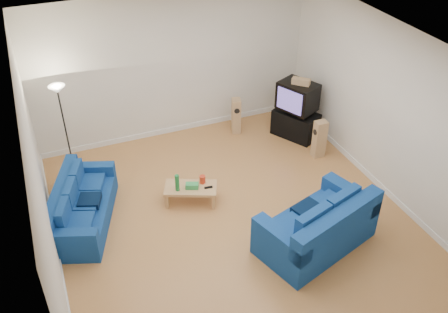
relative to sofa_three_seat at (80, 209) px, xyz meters
name	(u,v)px	position (x,y,z in m)	size (l,w,h in m)	color
room	(233,147)	(2.50, -0.93, 1.25)	(6.01, 6.51, 3.21)	#9A5F2F
sofa_three_seat	(80,209)	(0.00, 0.00, 0.00)	(1.51, 2.20, 0.78)	navy
sofa_loveseat	(319,229)	(3.55, -2.08, 0.08)	(2.17, 1.61, 0.96)	navy
coffee_table	(191,189)	(1.98, -0.20, 0.00)	(1.06, 0.82, 0.35)	tan
bottle	(177,183)	(1.73, -0.20, 0.22)	(0.08, 0.08, 0.33)	#197233
tissue_box	(192,186)	(1.99, -0.23, 0.10)	(0.23, 0.13, 0.10)	green
red_canister	(202,179)	(2.22, -0.16, 0.13)	(0.11, 0.11, 0.15)	red
remote	(208,187)	(2.27, -0.34, 0.07)	(0.15, 0.05, 0.02)	black
tv_stand	(295,124)	(4.89, 1.12, 0.01)	(0.97, 0.54, 0.59)	black
av_receiver	(298,111)	(4.92, 1.11, 0.35)	(0.41, 0.33, 0.09)	black
television	(298,96)	(4.88, 1.13, 0.70)	(0.85, 0.95, 0.61)	black
centre_speaker	(301,81)	(4.90, 1.08, 1.07)	(0.38, 0.15, 0.13)	tan
speaker_left	(236,116)	(3.73, 1.77, 0.12)	(0.25, 0.29, 0.83)	tan
speaker_right	(319,139)	(4.95, 0.23, 0.13)	(0.26, 0.19, 0.83)	tan
floor_lamp	(60,101)	(0.09, 1.77, 1.23)	(0.32, 0.32, 1.84)	black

